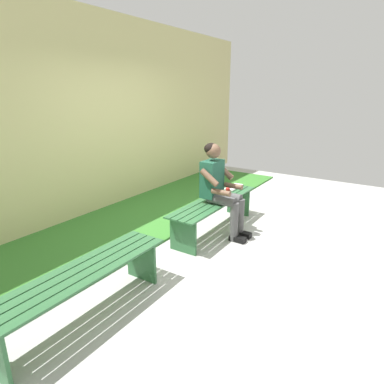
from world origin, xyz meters
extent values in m
cube|color=#B2B2AD|center=(1.15, 1.00, -0.02)|extent=(10.00, 7.00, 0.04)
cube|color=#387A2D|center=(1.15, -1.28, 0.01)|extent=(9.00, 1.84, 0.03)
cube|color=#D1C684|center=(0.50, -2.14, 1.56)|extent=(9.50, 0.24, 3.12)
cube|color=#2D6038|center=(0.00, -0.16, 0.45)|extent=(1.82, 0.11, 0.02)
cube|color=#2D6038|center=(0.00, -0.05, 0.45)|extent=(1.82, 0.11, 0.02)
cube|color=#2D6038|center=(0.00, 0.05, 0.45)|extent=(1.82, 0.11, 0.02)
cube|color=#2D6038|center=(0.00, 0.16, 0.45)|extent=(1.82, 0.11, 0.02)
cube|color=#2D6038|center=(-0.79, -0.01, 0.22)|extent=(0.03, 0.38, 0.44)
cube|color=#2D6038|center=(0.79, 0.01, 0.22)|extent=(0.03, 0.38, 0.44)
cube|color=#2D6038|center=(2.29, -0.16, 0.45)|extent=(1.76, 0.11, 0.02)
cube|color=#2D6038|center=(2.29, -0.05, 0.45)|extent=(1.76, 0.11, 0.02)
cube|color=#2D6038|center=(2.29, 0.05, 0.45)|extent=(1.76, 0.11, 0.02)
cube|color=#2D6038|center=(2.29, 0.16, 0.45)|extent=(1.76, 0.11, 0.02)
cube|color=#2D6038|center=(1.53, -0.01, 0.22)|extent=(0.03, 0.38, 0.44)
cube|color=#1E513D|center=(0.05, -0.02, 0.78)|extent=(0.34, 0.20, 0.50)
sphere|color=brown|center=(0.05, -0.01, 1.16)|extent=(0.20, 0.20, 0.20)
ellipsoid|color=black|center=(0.05, -0.04, 1.19)|extent=(0.20, 0.19, 0.15)
cylinder|color=#4C4C4C|center=(-0.04, 0.18, 0.53)|extent=(0.13, 0.40, 0.13)
cylinder|color=#4C4C4C|center=(0.14, 0.18, 0.53)|extent=(0.13, 0.40, 0.13)
cylinder|color=#4C4C4C|center=(-0.04, 0.38, 0.27)|extent=(0.11, 0.11, 0.53)
cube|color=black|center=(-0.04, 0.44, 0.04)|extent=(0.10, 0.22, 0.07)
cylinder|color=#4C4C4C|center=(0.14, 0.38, 0.27)|extent=(0.11, 0.11, 0.53)
cube|color=black|center=(0.14, 0.44, 0.04)|extent=(0.10, 0.22, 0.07)
cylinder|color=brown|center=(-0.16, 0.06, 0.85)|extent=(0.08, 0.28, 0.23)
cylinder|color=brown|center=(-0.13, 0.22, 0.67)|extent=(0.07, 0.26, 0.07)
cylinder|color=brown|center=(0.26, 0.06, 0.85)|extent=(0.08, 0.28, 0.23)
cylinder|color=brown|center=(0.23, 0.22, 0.67)|extent=(0.07, 0.26, 0.07)
sphere|color=red|center=(-0.46, -0.04, 0.50)|extent=(0.07, 0.07, 0.07)
cube|color=white|center=(-0.79, -0.05, 0.47)|extent=(0.20, 0.15, 0.02)
cube|color=white|center=(-0.59, -0.05, 0.47)|extent=(0.20, 0.15, 0.02)
cube|color=#33724C|center=(-0.69, -0.05, 0.47)|extent=(0.41, 0.16, 0.01)
camera|label=1|loc=(3.80, 2.14, 1.92)|focal=30.65mm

